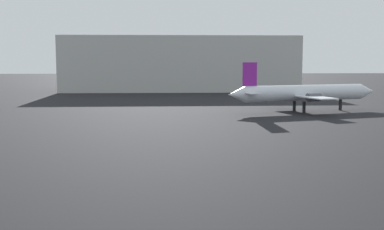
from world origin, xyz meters
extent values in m
cylinder|color=silver|center=(21.12, 74.54, 3.14)|extent=(21.72, 8.50, 2.61)
cone|color=silver|center=(33.01, 77.93, 3.14)|extent=(3.47, 3.29, 2.61)
cone|color=silver|center=(9.24, 71.15, 3.14)|extent=(3.47, 3.29, 2.61)
cube|color=silver|center=(20.07, 74.24, 2.75)|extent=(7.81, 17.22, 0.18)
cube|color=silver|center=(10.98, 71.65, 3.40)|extent=(3.47, 6.58, 0.12)
cube|color=purple|center=(11.34, 71.75, 6.31)|extent=(2.38, 0.88, 3.72)
cylinder|color=#4C4C54|center=(19.82, 77.52, 2.62)|extent=(2.54, 1.92, 1.35)
cylinder|color=#4C4C54|center=(21.59, 71.32, 2.62)|extent=(2.54, 1.92, 1.35)
cube|color=black|center=(27.85, 76.45, 0.92)|extent=(0.47, 0.47, 1.84)
cube|color=black|center=(19.66, 75.69, 0.92)|extent=(0.47, 0.47, 1.84)
cube|color=black|center=(20.49, 72.79, 0.92)|extent=(0.47, 0.47, 1.84)
cube|color=#B7B7B2|center=(2.59, 133.64, 7.40)|extent=(63.46, 22.10, 14.80)
camera|label=1|loc=(-2.71, -6.66, 8.65)|focal=46.83mm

